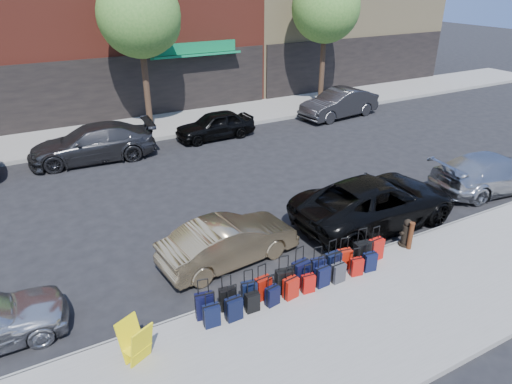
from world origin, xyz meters
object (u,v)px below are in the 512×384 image
suitcase_front_5 (301,273)px  display_rack (136,342)px  car_near_2 (376,202)px  car_near_3 (493,172)px  tree_center (142,18)px  tree_right (328,10)px  car_near_1 (229,241)px  bollard (411,235)px  car_far_2 (215,125)px  car_far_3 (339,103)px  car_far_1 (92,143)px  fire_hydrant (406,233)px

suitcase_front_5 → display_rack: suitcase_front_5 is taller
car_near_2 → car_near_3: (5.47, -0.17, -0.06)m
car_near_2 → suitcase_front_5: bearing=112.6°
tree_center → display_rack: bearing=-108.4°
tree_right → car_near_1: tree_right is taller
tree_right → bollard: tree_right is taller
car_near_1 → car_far_2: bearing=-27.9°
bollard → car_near_3: car_near_3 is taller
suitcase_front_5 → car_near_2: 4.31m
tree_right → car_near_1: bearing=-134.6°
tree_center → car_near_1: tree_center is taller
bollard → car_far_3: size_ratio=0.18×
tree_center → tree_right: (10.50, 0.00, 0.00)m
tree_right → car_far_3: bearing=-105.6°
car_near_2 → car_far_3: size_ratio=1.18×
car_far_1 → bollard: bearing=33.4°
tree_center → car_far_2: (2.33, -2.47, -4.76)m
car_near_1 → suitcase_front_5: bearing=-157.9°
suitcase_front_5 → car_near_2: (3.96, 1.69, 0.28)m
tree_right → fire_hydrant: bearing=-117.6°
car_near_3 → car_far_3: 10.32m
display_rack → car_near_3: car_near_3 is taller
bollard → tree_right: bearing=62.6°
bollard → car_near_1: (-4.68, 2.09, 0.06)m
display_rack → car_far_1: (1.50, 12.18, 0.15)m
fire_hydrant → car_far_2: car_far_2 is taller
suitcase_front_5 → display_rack: (-4.30, -0.51, 0.13)m
car_near_3 → car_near_1: bearing=94.5°
car_near_2 → car_far_3: (6.46, 10.11, 0.00)m
car_far_2 → tree_right: bearing=105.6°
car_near_1 → car_far_2: (3.98, 9.84, 0.01)m
suitcase_front_5 → tree_center: bearing=79.9°
suitcase_front_5 → bollard: suitcase_front_5 is taller
fire_hydrant → car_far_1: (-6.49, 11.60, 0.22)m
fire_hydrant → bollard: bearing=-96.4°
bollard → suitcase_front_5: bearing=178.1°
bollard → car_far_3: (6.78, 11.92, 0.19)m
tree_center → suitcase_front_5: tree_center is taller
fire_hydrant → car_far_1: 13.29m
tree_right → car_far_1: tree_right is taller
display_rack → car_far_2: (7.24, 12.32, 0.05)m
car_far_3 → car_near_2: bearing=-39.1°
car_far_1 → suitcase_front_5: bearing=18.2°
suitcase_front_5 → car_far_3: size_ratio=0.23×
fire_hydrant → car_far_2: (-0.75, 11.73, 0.12)m
bollard → fire_hydrant: bearing=77.1°
car_far_1 → tree_center: bearing=132.1°
bollard → display_rack: bearing=-177.2°
car_far_1 → car_far_2: car_far_1 is taller
car_far_2 → tree_center: bearing=-137.9°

